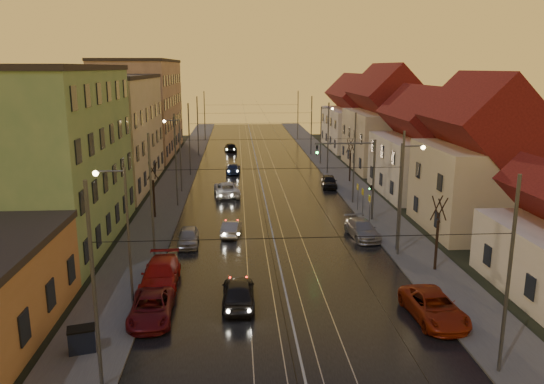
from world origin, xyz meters
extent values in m
plane|color=black|center=(0.00, 0.00, 0.00)|extent=(160.00, 160.00, 0.00)
cube|color=black|center=(0.00, 40.00, 0.02)|extent=(16.00, 120.00, 0.04)
cube|color=#4C4C4C|center=(-10.00, 40.00, 0.07)|extent=(4.00, 120.00, 0.15)
cube|color=#4C4C4C|center=(10.00, 40.00, 0.07)|extent=(4.00, 120.00, 0.15)
cube|color=gray|center=(-2.20, 40.00, 0.06)|extent=(0.06, 120.00, 0.03)
cube|color=gray|center=(-0.77, 40.00, 0.06)|extent=(0.06, 120.00, 0.03)
cube|color=gray|center=(0.77, 40.00, 0.06)|extent=(0.06, 120.00, 0.03)
cube|color=gray|center=(2.20, 40.00, 0.06)|extent=(0.06, 120.00, 0.03)
cube|color=#67925D|center=(-17.50, 14.00, 6.50)|extent=(10.00, 18.00, 13.00)
cube|color=#B6AE8D|center=(-17.50, 34.00, 6.00)|extent=(10.00, 20.00, 12.00)
cube|color=#8B6D5A|center=(-17.50, 58.00, 7.00)|extent=(10.00, 24.00, 14.00)
cube|color=#C4B997|center=(17.00, 15.00, 3.50)|extent=(8.50, 10.00, 7.00)
pyramid|color=#511212|center=(17.00, 15.00, 8.90)|extent=(8.67, 10.20, 3.80)
cube|color=silver|center=(17.00, 28.00, 3.00)|extent=(9.00, 12.00, 6.00)
pyramid|color=#511212|center=(17.00, 28.00, 7.60)|extent=(9.18, 12.24, 3.20)
cube|color=#C4B997|center=(17.00, 43.00, 3.75)|extent=(9.00, 14.00, 7.50)
pyramid|color=#511212|center=(17.00, 43.00, 9.50)|extent=(9.18, 14.28, 4.00)
cube|color=silver|center=(17.00, 61.00, 3.25)|extent=(9.00, 16.00, 6.50)
pyramid|color=#511212|center=(17.00, 61.00, 8.25)|extent=(9.18, 16.32, 3.50)
cylinder|color=#595B60|center=(-8.60, -6.00, 4.50)|extent=(0.16, 0.16, 9.00)
cylinder|color=#595B60|center=(8.60, -6.00, 4.50)|extent=(0.16, 0.16, 9.00)
cylinder|color=#595B60|center=(-8.60, 9.00, 4.50)|extent=(0.16, 0.16, 9.00)
cylinder|color=#595B60|center=(8.60, 9.00, 4.50)|extent=(0.16, 0.16, 9.00)
cylinder|color=#595B60|center=(-8.60, 24.00, 4.50)|extent=(0.16, 0.16, 9.00)
cylinder|color=#595B60|center=(8.60, 24.00, 4.50)|extent=(0.16, 0.16, 9.00)
cylinder|color=#595B60|center=(-8.60, 39.00, 4.50)|extent=(0.16, 0.16, 9.00)
cylinder|color=#595B60|center=(8.60, 39.00, 4.50)|extent=(0.16, 0.16, 9.00)
cylinder|color=#595B60|center=(-8.60, 54.00, 4.50)|extent=(0.16, 0.16, 9.00)
cylinder|color=#595B60|center=(8.60, 54.00, 4.50)|extent=(0.16, 0.16, 9.00)
cylinder|color=#595B60|center=(-8.60, 72.00, 4.50)|extent=(0.16, 0.16, 9.00)
cylinder|color=#595B60|center=(8.60, 72.00, 4.50)|extent=(0.16, 0.16, 9.00)
cylinder|color=#595B60|center=(-8.80, 2.00, 4.00)|extent=(0.14, 0.14, 8.00)
cylinder|color=#595B60|center=(-9.60, 2.00, 7.80)|extent=(1.60, 0.10, 0.10)
sphere|color=#FFD88C|center=(-10.32, 2.00, 7.70)|extent=(0.32, 0.32, 0.32)
cylinder|color=#595B60|center=(8.80, 10.00, 4.00)|extent=(0.14, 0.14, 8.00)
cylinder|color=#595B60|center=(9.60, 10.00, 7.80)|extent=(1.60, 0.10, 0.10)
sphere|color=#FFD88C|center=(10.32, 10.00, 7.70)|extent=(0.32, 0.32, 0.32)
cylinder|color=#595B60|center=(-8.80, 30.00, 4.00)|extent=(0.14, 0.14, 8.00)
cylinder|color=#595B60|center=(-9.60, 30.00, 7.80)|extent=(1.60, 0.10, 0.10)
sphere|color=#FFD88C|center=(-10.32, 30.00, 7.70)|extent=(0.32, 0.32, 0.32)
cylinder|color=#595B60|center=(8.80, 46.00, 4.00)|extent=(0.14, 0.14, 8.00)
cylinder|color=#595B60|center=(9.60, 46.00, 7.80)|extent=(1.60, 0.10, 0.10)
sphere|color=#FFD88C|center=(10.32, 46.00, 7.70)|extent=(0.32, 0.32, 0.32)
cylinder|color=#595B60|center=(9.00, 18.00, 3.60)|extent=(0.20, 0.20, 7.20)
cylinder|color=#595B60|center=(6.40, 18.00, 6.90)|extent=(5.20, 0.14, 0.14)
imported|color=black|center=(4.00, 18.00, 6.30)|extent=(0.15, 0.18, 0.90)
sphere|color=#19FF3F|center=(4.00, 17.88, 6.15)|extent=(0.20, 0.20, 0.20)
cylinder|color=black|center=(-10.20, 20.00, 1.75)|extent=(0.18, 0.18, 3.50)
cylinder|color=black|center=(-9.97, 20.09, 4.30)|extent=(0.37, 0.92, 1.61)
cylinder|color=black|center=(-10.29, 20.23, 4.30)|extent=(0.91, 0.40, 1.61)
cylinder|color=black|center=(-10.43, 19.91, 4.30)|extent=(0.37, 0.92, 1.61)
cylinder|color=black|center=(-10.07, 19.78, 4.30)|extent=(0.84, 0.54, 1.62)
cylinder|color=black|center=(10.20, 6.00, 1.75)|extent=(0.18, 0.18, 3.50)
cylinder|color=black|center=(10.43, 6.09, 4.30)|extent=(0.37, 0.92, 1.61)
cylinder|color=black|center=(10.11, 6.23, 4.30)|extent=(0.91, 0.40, 1.61)
cylinder|color=black|center=(9.97, 5.91, 4.30)|extent=(0.37, 0.92, 1.61)
cylinder|color=black|center=(10.32, 5.78, 4.30)|extent=(0.84, 0.54, 1.62)
cylinder|color=black|center=(10.40, 34.00, 1.75)|extent=(0.18, 0.18, 3.50)
cylinder|color=black|center=(10.63, 34.09, 4.30)|extent=(0.37, 0.92, 1.61)
cylinder|color=black|center=(10.31, 34.23, 4.30)|extent=(0.91, 0.40, 1.61)
cylinder|color=black|center=(10.17, 33.91, 4.30)|extent=(0.37, 0.92, 1.61)
cylinder|color=black|center=(10.53, 33.78, 4.30)|extent=(0.84, 0.54, 1.62)
imported|color=black|center=(-2.83, 1.77, 0.77)|extent=(1.85, 4.55, 1.55)
imported|color=#9C9CA1|center=(-3.31, 14.63, 0.61)|extent=(1.78, 3.86, 1.23)
imported|color=white|center=(-3.93, 28.19, 0.75)|extent=(2.96, 5.57, 1.49)
imported|color=navy|center=(-3.31, 40.41, 0.63)|extent=(1.87, 4.36, 1.25)
imported|color=black|center=(-3.78, 58.27, 0.72)|extent=(2.23, 4.39, 1.43)
imported|color=#5F1016|center=(-7.49, 0.26, 0.66)|extent=(2.40, 4.86, 1.33)
imported|color=#A81410|center=(-7.60, 4.74, 0.78)|extent=(2.27, 5.40, 1.56)
imported|color=#A3A3A9|center=(-6.58, 12.46, 0.66)|extent=(1.70, 3.92, 1.32)
imported|color=maroon|center=(7.60, -0.74, 0.72)|extent=(2.68, 5.28, 1.43)
imported|color=#949599|center=(7.03, 13.40, 0.69)|extent=(2.36, 4.91, 1.38)
imported|color=black|center=(7.52, 31.47, 0.68)|extent=(2.01, 4.15, 1.37)
cube|color=black|center=(-10.20, -3.06, 0.70)|extent=(1.37, 1.09, 1.10)
camera|label=1|loc=(-2.79, -26.23, 13.20)|focal=35.00mm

